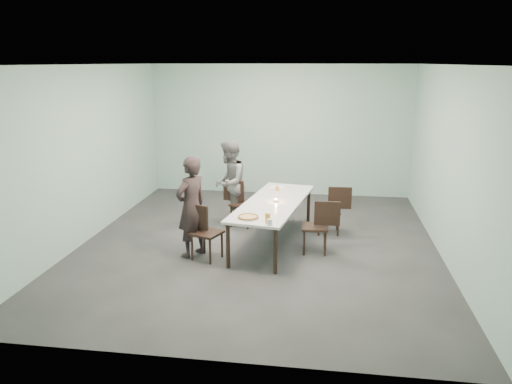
# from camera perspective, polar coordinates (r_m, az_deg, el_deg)

# --- Properties ---
(ground) EXTENTS (7.00, 7.00, 0.00)m
(ground) POSITION_cam_1_polar(r_m,az_deg,el_deg) (8.64, 0.27, -5.96)
(ground) COLOR #333335
(ground) RESTS_ON ground
(room_shell) EXTENTS (6.02, 7.02, 3.01)m
(room_shell) POSITION_cam_1_polar(r_m,az_deg,el_deg) (8.15, 0.29, 7.49)
(room_shell) COLOR #9FC8BF
(room_shell) RESTS_ON ground
(table) EXTENTS (1.30, 2.71, 0.75)m
(table) POSITION_cam_1_polar(r_m,az_deg,el_deg) (8.46, 1.98, -1.47)
(table) COLOR white
(table) RESTS_ON ground
(chair_near_left) EXTENTS (0.65, 0.54, 0.87)m
(chair_near_left) POSITION_cam_1_polar(r_m,az_deg,el_deg) (7.93, -6.14, -4.11)
(chair_near_left) COLOR black
(chair_near_left) RESTS_ON ground
(chair_far_left) EXTENTS (0.65, 0.51, 0.87)m
(chair_far_left) POSITION_cam_1_polar(r_m,az_deg,el_deg) (9.48, -1.95, -0.89)
(chair_far_left) COLOR black
(chair_far_left) RESTS_ON ground
(chair_near_right) EXTENTS (0.62, 0.43, 0.87)m
(chair_near_right) POSITION_cam_1_polar(r_m,az_deg,el_deg) (8.19, 7.34, -3.55)
(chair_near_right) COLOR black
(chair_near_right) RESTS_ON ground
(chair_far_right) EXTENTS (0.62, 0.43, 0.87)m
(chair_far_right) POSITION_cam_1_polar(r_m,az_deg,el_deg) (9.13, 8.83, -1.67)
(chair_far_right) COLOR black
(chair_far_right) RESTS_ON ground
(diner_near) EXTENTS (0.64, 0.71, 1.63)m
(diner_near) POSITION_cam_1_polar(r_m,az_deg,el_deg) (7.96, -7.40, -1.70)
(diner_near) COLOR black
(diner_near) RESTS_ON ground
(diner_far) EXTENTS (0.65, 0.81, 1.63)m
(diner_far) POSITION_cam_1_polar(r_m,az_deg,el_deg) (9.50, -3.05, 1.07)
(diner_far) COLOR slate
(diner_far) RESTS_ON ground
(pizza) EXTENTS (0.34, 0.34, 0.04)m
(pizza) POSITION_cam_1_polar(r_m,az_deg,el_deg) (7.54, -0.89, -2.90)
(pizza) COLOR white
(pizza) RESTS_ON table
(side_plate) EXTENTS (0.18, 0.18, 0.01)m
(side_plate) POSITION_cam_1_polar(r_m,az_deg,el_deg) (7.81, 1.31, -2.37)
(side_plate) COLOR white
(side_plate) RESTS_ON table
(beer_glass) EXTENTS (0.08, 0.08, 0.15)m
(beer_glass) POSITION_cam_1_polar(r_m,az_deg,el_deg) (7.31, 1.34, -3.01)
(beer_glass) COLOR gold
(beer_glass) RESTS_ON table
(water_tumbler) EXTENTS (0.08, 0.08, 0.09)m
(water_tumbler) POSITION_cam_1_polar(r_m,az_deg,el_deg) (7.22, 1.57, -3.47)
(water_tumbler) COLOR silver
(water_tumbler) RESTS_ON table
(tealight) EXTENTS (0.06, 0.06, 0.05)m
(tealight) POSITION_cam_1_polar(r_m,az_deg,el_deg) (8.42, 2.31, -1.00)
(tealight) COLOR silver
(tealight) RESTS_ON table
(amber_tumbler) EXTENTS (0.07, 0.07, 0.08)m
(amber_tumbler) POSITION_cam_1_polar(r_m,az_deg,el_deg) (9.15, 2.44, 0.40)
(amber_tumbler) COLOR gold
(amber_tumbler) RESTS_ON table
(menu) EXTENTS (0.33, 0.26, 0.01)m
(menu) POSITION_cam_1_polar(r_m,az_deg,el_deg) (9.39, 2.39, 0.55)
(menu) COLOR silver
(menu) RESTS_ON table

